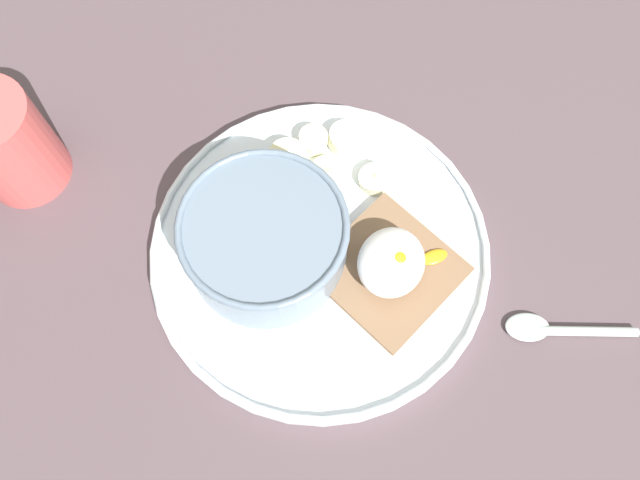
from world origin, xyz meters
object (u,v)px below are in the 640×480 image
object	(u,v)px
banana_slice_back	(347,139)
banana_slice_inner	(288,159)
toast_slice	(386,276)
banana_slice_left	(327,172)
coffee_mug	(6,144)
banana_slice_right	(374,179)
spoon	(553,331)
poached_egg	(390,267)
banana_slice_front	(313,140)
oatmeal_bowl	(265,239)

from	to	relation	value
banana_slice_back	banana_slice_inner	xyz separation A→B (cm)	(3.84, -4.11, 0.08)
toast_slice	banana_slice_left	bearing A→B (deg)	-132.21
banana_slice_back	coffee_mug	bearing A→B (deg)	-63.84
banana_slice_right	spoon	distance (cm)	19.37
poached_egg	banana_slice_front	bearing A→B (deg)	-133.02
toast_slice	banana_slice_back	distance (cm)	13.29
coffee_mug	spoon	bearing A→B (deg)	93.19
oatmeal_bowl	banana_slice_left	distance (cm)	9.26
poached_egg	banana_slice_front	world-z (taller)	poached_egg
banana_slice_inner	spoon	size ratio (longest dim) A/B	0.46
banana_slice_right	spoon	world-z (taller)	banana_slice_right
banana_slice_left	banana_slice_right	xyz separation A→B (cm)	(-0.78, 4.11, 0.18)
oatmeal_bowl	banana_slice_inner	bearing A→B (deg)	-168.76
oatmeal_bowl	coffee_mug	distance (cm)	23.31
oatmeal_bowl	toast_slice	bearing A→B (deg)	98.22
oatmeal_bowl	banana_slice_front	bearing A→B (deg)	-178.43
toast_slice	banana_slice_front	size ratio (longest dim) A/B	4.56
spoon	banana_slice_inner	bearing A→B (deg)	-103.41
toast_slice	banana_slice_front	bearing A→B (deg)	-133.34
banana_slice_front	spoon	distance (cm)	25.91
banana_slice_left	coffee_mug	bearing A→B (deg)	-70.48
banana_slice_left	banana_slice_back	size ratio (longest dim) A/B	0.84
poached_egg	banana_slice_front	xyz separation A→B (cm)	(-9.64, -10.33, -2.05)
oatmeal_bowl	coffee_mug	xyz separation A→B (cm)	(0.25, -23.29, 0.89)
poached_egg	banana_slice_back	world-z (taller)	poached_egg
toast_slice	banana_slice_back	size ratio (longest dim) A/B	2.77
oatmeal_bowl	poached_egg	distance (cm)	10.13
toast_slice	banana_slice_right	world-z (taller)	banana_slice_right
oatmeal_bowl	coffee_mug	size ratio (longest dim) A/B	1.41
banana_slice_front	banana_slice_left	world-z (taller)	banana_slice_front
banana_slice_front	banana_slice_left	bearing A→B (deg)	43.00
toast_slice	poached_egg	world-z (taller)	poached_egg
oatmeal_bowl	coffee_mug	bearing A→B (deg)	-89.38
banana_slice_left	banana_slice_right	world-z (taller)	banana_slice_right
banana_slice_inner	spoon	world-z (taller)	banana_slice_inner
poached_egg	coffee_mug	xyz separation A→B (cm)	(1.74, -33.31, 1.09)
toast_slice	banana_slice_left	world-z (taller)	same
banana_slice_inner	coffee_mug	size ratio (longest dim) A/B	0.51
toast_slice	banana_slice_inner	xyz separation A→B (cm)	(-7.09, -11.66, 0.20)
banana_slice_right	coffee_mug	size ratio (longest dim) A/B	0.40
oatmeal_bowl	poached_egg	world-z (taller)	oatmeal_bowl
banana_slice_front	coffee_mug	world-z (taller)	coffee_mug
oatmeal_bowl	banana_slice_back	distance (cm)	12.80
banana_slice_back	coffee_mug	distance (cm)	28.81
banana_slice_left	banana_slice_back	distance (cm)	3.71
banana_slice_right	banana_slice_inner	xyz separation A→B (cm)	(0.95, -7.76, 0.15)
banana_slice_back	banana_slice_front	bearing A→B (deg)	-65.41
banana_slice_left	banana_slice_right	bearing A→B (deg)	100.77
toast_slice	banana_slice_left	size ratio (longest dim) A/B	3.30
poached_egg	banana_slice_back	xyz separation A→B (cm)	(-10.88, -7.61, -2.05)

